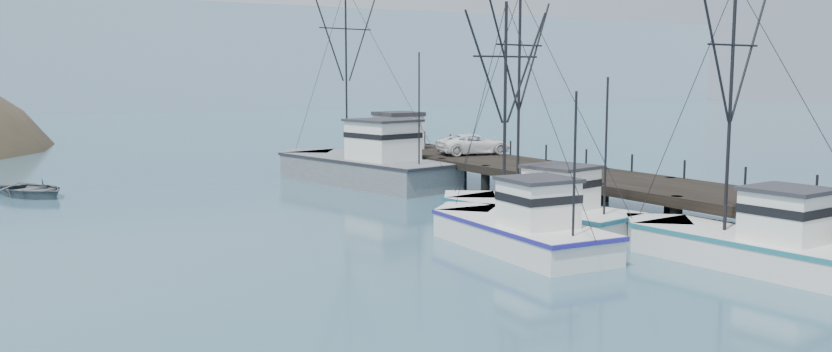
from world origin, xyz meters
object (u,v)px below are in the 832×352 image
at_px(work_vessel, 362,166).
at_px(pickup_truck, 474,144).
at_px(trawler_near, 747,245).
at_px(motorboat, 32,196).
at_px(pier, 572,176).
at_px(trawler_mid, 516,230).
at_px(pier_shed, 398,130).
at_px(trawler_far, 534,212).

bearing_deg(work_vessel, pickup_truck, -28.56).
distance_m(trawler_near, motorboat, 41.73).
xyz_separation_m(pier, pickup_truck, (0.91, 11.21, 1.04)).
bearing_deg(pier, trawler_near, -105.81).
bearing_deg(pickup_truck, pier, -174.31).
xyz_separation_m(pier, trawler_near, (-4.27, -15.09, -0.87)).
relative_size(trawler_mid, pickup_truck, 2.13).
bearing_deg(work_vessel, pier, -67.98).
height_order(trawler_near, pier_shed, trawler_near).
distance_m(work_vessel, pier_shed, 5.99).
distance_m(trawler_mid, pier_shed, 27.46).
height_order(pier, motorboat, pier).
xyz_separation_m(trawler_far, work_vessel, (0.58, 19.66, 0.41)).
bearing_deg(trawler_mid, pickup_truck, 59.64).
bearing_deg(trawler_mid, work_vessel, 79.62).
relative_size(pier, trawler_near, 3.80).
bearing_deg(trawler_near, trawler_mid, 129.59).
xyz_separation_m(trawler_mid, motorboat, (-16.48, 27.92, -0.82)).
bearing_deg(trawler_mid, trawler_near, -50.41).
bearing_deg(work_vessel, pier_shed, 32.50).
bearing_deg(trawler_far, pickup_truck, 64.53).
relative_size(work_vessel, pickup_truck, 3.29).
height_order(trawler_far, pickup_truck, trawler_far).
distance_m(trawler_far, pier_shed, 23.41).
height_order(trawler_mid, work_vessel, work_vessel).
xyz_separation_m(work_vessel, pier_shed, (4.70, 3.00, 2.19)).
distance_m(pier, trawler_near, 15.70).
bearing_deg(pier, pier_shed, 94.34).
bearing_deg(pickup_truck, trawler_near, 179.17).
bearing_deg(work_vessel, trawler_mid, -100.38).
relative_size(pier, pier_shed, 13.75).
height_order(trawler_near, pickup_truck, trawler_near).
xyz_separation_m(pier_shed, pickup_truck, (2.27, -6.79, -0.69)).
xyz_separation_m(trawler_mid, pickup_truck, (11.16, 19.05, 1.91)).
xyz_separation_m(trawler_near, trawler_far, (-2.38, 10.43, 0.00)).
xyz_separation_m(pier, pier_shed, (-1.36, 18.00, 1.73)).
bearing_deg(trawler_near, work_vessel, 93.42).
relative_size(trawler_mid, trawler_far, 0.93).
height_order(trawler_mid, motorboat, trawler_mid).
xyz_separation_m(trawler_near, motorboat, (-22.47, 35.16, -0.82)).
relative_size(trawler_far, motorboat, 2.06).
bearing_deg(trawler_far, work_vessel, 88.31).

